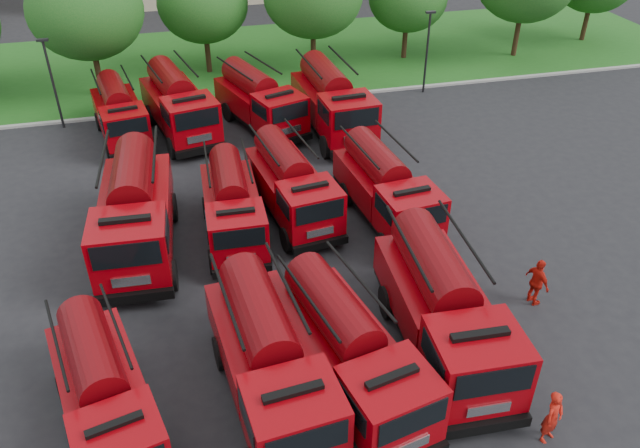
% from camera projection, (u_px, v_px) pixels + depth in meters
% --- Properties ---
extents(ground, '(140.00, 140.00, 0.00)m').
position_uv_depth(ground, '(299.00, 286.00, 23.89)').
color(ground, black).
rests_on(ground, ground).
extents(lawn, '(70.00, 16.00, 0.12)m').
position_uv_depth(lawn, '(221.00, 61.00, 44.80)').
color(lawn, '#1A5316').
rests_on(lawn, ground).
extents(curb, '(70.00, 0.30, 0.14)m').
position_uv_depth(curb, '(236.00, 105.00, 38.27)').
color(curb, gray).
rests_on(curb, ground).
extents(tree_2, '(6.72, 6.72, 8.22)m').
position_uv_depth(tree_2, '(86.00, 10.00, 36.61)').
color(tree_2, '#382314').
rests_on(tree_2, ground).
extents(tree_3, '(5.88, 5.88, 7.19)m').
position_uv_depth(tree_3, '(203.00, 3.00, 40.41)').
color(tree_3, '#382314').
rests_on(tree_3, ground).
extents(lamp_post_0, '(0.60, 0.25, 5.11)m').
position_uv_depth(lamp_post_0, '(52.00, 79.00, 34.11)').
color(lamp_post_0, black).
rests_on(lamp_post_0, ground).
extents(lamp_post_1, '(0.60, 0.25, 5.11)m').
position_uv_depth(lamp_post_1, '(427.00, 48.00, 38.56)').
color(lamp_post_1, black).
rests_on(lamp_post_1, ground).
extents(fire_truck_0, '(3.67, 6.76, 2.92)m').
position_uv_depth(fire_truck_0, '(104.00, 394.00, 17.64)').
color(fire_truck_0, black).
rests_on(fire_truck_0, ground).
extents(fire_truck_1, '(3.22, 7.51, 3.32)m').
position_uv_depth(fire_truck_1, '(269.00, 359.00, 18.48)').
color(fire_truck_1, black).
rests_on(fire_truck_1, ground).
extents(fire_truck_2, '(3.82, 7.38, 3.20)m').
position_uv_depth(fire_truck_2, '(349.00, 351.00, 18.85)').
color(fire_truck_2, black).
rests_on(fire_truck_2, ground).
extents(fire_truck_3, '(3.16, 7.83, 3.50)m').
position_uv_depth(fire_truck_3, '(443.00, 308.00, 20.21)').
color(fire_truck_3, black).
rests_on(fire_truck_3, ground).
extents(fire_truck_4, '(3.30, 8.16, 3.65)m').
position_uv_depth(fire_truck_4, '(135.00, 211.00, 24.93)').
color(fire_truck_4, black).
rests_on(fire_truck_4, ground).
extents(fire_truck_5, '(2.58, 6.62, 2.98)m').
position_uv_depth(fire_truck_5, '(232.00, 206.00, 25.91)').
color(fire_truck_5, black).
rests_on(fire_truck_5, ground).
extents(fire_truck_6, '(3.28, 7.10, 3.11)m').
position_uv_depth(fire_truck_6, '(291.00, 184.00, 27.24)').
color(fire_truck_6, black).
rests_on(fire_truck_6, ground).
extents(fire_truck_7, '(3.08, 7.13, 3.15)m').
position_uv_depth(fire_truck_7, '(386.00, 188.00, 26.93)').
color(fire_truck_7, black).
rests_on(fire_truck_7, ground).
extents(fire_truck_8, '(3.33, 6.84, 2.99)m').
position_uv_depth(fire_truck_8, '(120.00, 113.00, 33.74)').
color(fire_truck_8, black).
rests_on(fire_truck_8, ground).
extents(fire_truck_9, '(4.14, 7.96, 3.45)m').
position_uv_depth(fire_truck_9, '(179.00, 104.00, 34.13)').
color(fire_truck_9, black).
rests_on(fire_truck_9, ground).
extents(fire_truck_10, '(4.55, 7.52, 3.24)m').
position_uv_depth(fire_truck_10, '(259.00, 100.00, 34.85)').
color(fire_truck_10, black).
rests_on(fire_truck_10, ground).
extents(fire_truck_11, '(3.26, 8.02, 3.58)m').
position_uv_depth(fire_truck_11, '(332.00, 102.00, 34.27)').
color(fire_truck_11, black).
rests_on(fire_truck_11, ground).
extents(firefighter_0, '(0.82, 0.74, 1.84)m').
position_uv_depth(firefighter_0, '(546.00, 438.00, 18.16)').
color(firefighter_0, '#B5170D').
rests_on(firefighter_0, ground).
extents(firefighter_2, '(0.84, 1.23, 1.93)m').
position_uv_depth(firefighter_2, '(532.00, 303.00, 23.11)').
color(firefighter_2, '#B5170D').
rests_on(firefighter_2, ground).
extents(firefighter_3, '(1.37, 1.01, 1.89)m').
position_uv_depth(firefighter_3, '(483.00, 365.00, 20.55)').
color(firefighter_3, '#B5170D').
rests_on(firefighter_3, ground).
extents(firefighter_4, '(0.99, 0.92, 1.69)m').
position_uv_depth(firefighter_4, '(124.00, 378.00, 20.05)').
color(firefighter_4, black).
rests_on(firefighter_4, ground).
extents(firefighter_5, '(1.72, 1.02, 1.74)m').
position_uv_depth(firefighter_5, '(366.00, 199.00, 29.19)').
color(firefighter_5, '#B5170D').
rests_on(firefighter_5, ground).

